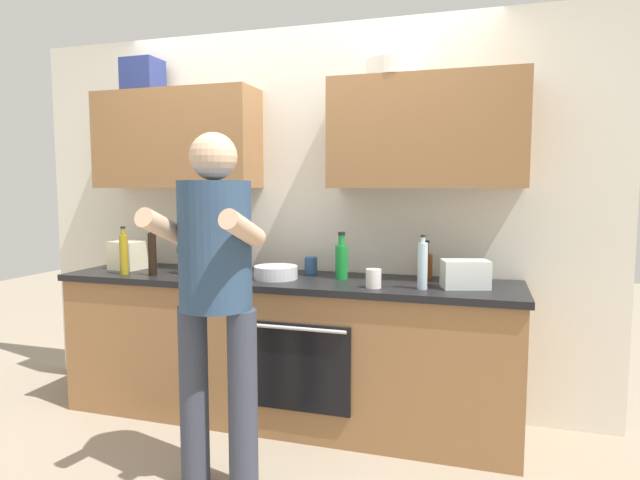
{
  "coord_description": "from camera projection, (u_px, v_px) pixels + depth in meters",
  "views": [
    {
      "loc": [
        1.16,
        -3.04,
        1.45
      ],
      "look_at": [
        0.27,
        -0.1,
        1.15
      ],
      "focal_mm": 29.89,
      "sensor_mm": 36.0,
      "label": 1
    }
  ],
  "objects": [
    {
      "name": "bottle_soda",
      "position": [
        341.0,
        260.0,
        3.22
      ],
      "size": [
        0.08,
        0.08,
        0.29
      ],
      "color": "#198C33",
      "rests_on": "counter"
    },
    {
      "name": "cup_tea",
      "position": [
        311.0,
        265.0,
        3.42
      ],
      "size": [
        0.08,
        0.08,
        0.11
      ],
      "primitive_type": "cylinder",
      "color": "#33598C",
      "rests_on": "counter"
    },
    {
      "name": "back_wall_unit",
      "position": [
        297.0,
        181.0,
        3.49
      ],
      "size": [
        4.0,
        0.39,
        2.5
      ],
      "color": "silver",
      "rests_on": "ground"
    },
    {
      "name": "counter",
      "position": [
        284.0,
        348.0,
        3.33
      ],
      "size": [
        2.84,
        0.67,
        0.9
      ],
      "color": "olive",
      "rests_on": "ground"
    },
    {
      "name": "potted_herb",
      "position": [
        189.0,
        255.0,
        3.43
      ],
      "size": [
        0.15,
        0.15,
        0.23
      ],
      "color": "#9E6647",
      "rests_on": "counter"
    },
    {
      "name": "bottle_oil",
      "position": [
        124.0,
        254.0,
        3.39
      ],
      "size": [
        0.05,
        0.05,
        0.31
      ],
      "color": "olive",
      "rests_on": "counter"
    },
    {
      "name": "ground_plane",
      "position": [
        285.0,
        418.0,
        3.37
      ],
      "size": [
        12.0,
        12.0,
        0.0
      ],
      "primitive_type": "plane",
      "color": "gray"
    },
    {
      "name": "grocery_bag_rice",
      "position": [
        129.0,
        255.0,
        3.63
      ],
      "size": [
        0.23,
        0.22,
        0.19
      ],
      "primitive_type": "cube",
      "rotation": [
        0.0,
        0.0,
        -0.14
      ],
      "color": "beige",
      "rests_on": "counter"
    },
    {
      "name": "bottle_hotsauce",
      "position": [
        237.0,
        261.0,
        3.38
      ],
      "size": [
        0.07,
        0.07,
        0.22
      ],
      "color": "red",
      "rests_on": "counter"
    },
    {
      "name": "bottle_water",
      "position": [
        423.0,
        265.0,
        2.89
      ],
      "size": [
        0.05,
        0.05,
        0.3
      ],
      "color": "silver",
      "rests_on": "counter"
    },
    {
      "name": "grocery_bag_produce",
      "position": [
        465.0,
        274.0,
        2.93
      ],
      "size": [
        0.28,
        0.22,
        0.16
      ],
      "primitive_type": "cube",
      "rotation": [
        0.0,
        0.0,
        0.29
      ],
      "color": "silver",
      "rests_on": "counter"
    },
    {
      "name": "cup_coffee",
      "position": [
        373.0,
        279.0,
        2.94
      ],
      "size": [
        0.09,
        0.09,
        0.11
      ],
      "primitive_type": "cylinder",
      "color": "white",
      "rests_on": "counter"
    },
    {
      "name": "bottle_vinegar",
      "position": [
        426.0,
        265.0,
        3.21
      ],
      "size": [
        0.08,
        0.08,
        0.24
      ],
      "color": "brown",
      "rests_on": "counter"
    },
    {
      "name": "mixing_bowl",
      "position": [
        276.0,
        272.0,
        3.24
      ],
      "size": [
        0.27,
        0.27,
        0.08
      ],
      "primitive_type": "cylinder",
      "color": "silver",
      "rests_on": "counter"
    },
    {
      "name": "person_standing",
      "position": [
        215.0,
        282.0,
        2.49
      ],
      "size": [
        0.49,
        0.45,
        1.71
      ],
      "color": "#383D4C",
      "rests_on": "ground"
    },
    {
      "name": "bottle_wine",
      "position": [
        241.0,
        256.0,
        3.6
      ],
      "size": [
        0.07,
        0.07,
        0.22
      ],
      "color": "#471419",
      "rests_on": "counter"
    },
    {
      "name": "bottle_soy",
      "position": [
        152.0,
        253.0,
        3.35
      ],
      "size": [
        0.05,
        0.05,
        0.35
      ],
      "color": "black",
      "rests_on": "counter"
    }
  ]
}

